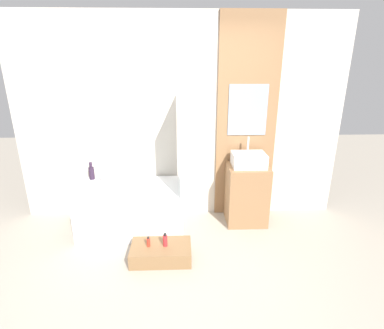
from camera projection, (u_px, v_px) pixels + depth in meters
The scene contains 12 objects.
ground_plane at pixel (182, 292), 2.79m from camera, with size 12.00×12.00×0.00m, color #A39989.
wall_tiled_back at pixel (180, 121), 3.85m from camera, with size 4.20×0.06×2.60m, color beige.
wall_wood_accent at pixel (247, 121), 3.83m from camera, with size 0.77×0.04×2.60m.
bathtub at pixel (133, 208), 3.77m from camera, with size 1.27×0.74×0.57m.
glass_shower_screen at pixel (180, 142), 3.47m from camera, with size 0.01×0.63×1.16m, color silver.
wooden_step_bench at pixel (161, 252), 3.23m from camera, with size 0.65×0.38×0.16m, color olive.
vanity_cabinet at pixel (246, 194), 3.90m from camera, with size 0.51×0.45×0.78m, color #8E6642.
sink at pixel (249, 160), 3.75m from camera, with size 0.41×0.32×0.36m.
vase_tall_dark at pixel (92, 172), 3.89m from camera, with size 0.07×0.07×0.23m.
vase_round_light at pixel (103, 175), 3.89m from camera, with size 0.12×0.12×0.12m, color white.
bottle_soap_primary at pixel (148, 242), 3.19m from camera, with size 0.04×0.04×0.11m.
bottle_soap_secondary at pixel (165, 240), 3.19m from camera, with size 0.05×0.05×0.15m.
Camera 1 is at (0.01, -2.24, 2.05)m, focal length 28.00 mm.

